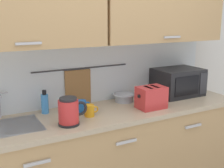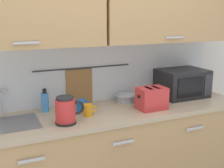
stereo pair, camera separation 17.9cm
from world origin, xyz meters
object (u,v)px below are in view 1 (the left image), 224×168
at_px(dish_soap_bottle, 45,103).
at_px(toaster, 151,97).
at_px(microwave, 178,82).
at_px(mug_by_kettle, 90,110).
at_px(mug_near_sink, 82,106).
at_px(electric_kettle, 69,112).
at_px(mixing_bowl, 124,97).

bearing_deg(dish_soap_bottle, toaster, -19.64).
bearing_deg(microwave, toaster, -155.60).
height_order(dish_soap_bottle, mug_by_kettle, dish_soap_bottle).
relative_size(dish_soap_bottle, toaster, 0.77).
relative_size(mug_near_sink, mug_by_kettle, 1.00).
bearing_deg(electric_kettle, mug_near_sink, 50.33).
bearing_deg(mug_near_sink, mug_by_kettle, -87.01).
xyz_separation_m(microwave, mug_near_sink, (-1.05, -0.02, -0.09)).
height_order(electric_kettle, mug_by_kettle, electric_kettle).
relative_size(electric_kettle, mug_by_kettle, 1.89).
relative_size(mixing_bowl, mug_by_kettle, 1.78).
height_order(mug_near_sink, mug_by_kettle, same).
relative_size(electric_kettle, toaster, 0.89).
distance_m(electric_kettle, mixing_bowl, 0.73).
relative_size(microwave, electric_kettle, 2.03).
height_order(mug_near_sink, toaster, toaster).
xyz_separation_m(toaster, mug_by_kettle, (-0.56, 0.06, -0.05)).
relative_size(microwave, mug_near_sink, 3.83).
xyz_separation_m(dish_soap_bottle, toaster, (0.85, -0.30, 0.01)).
distance_m(electric_kettle, mug_by_kettle, 0.23).
height_order(microwave, mixing_bowl, microwave).
bearing_deg(mug_near_sink, electric_kettle, -129.67).
distance_m(electric_kettle, toaster, 0.76).
relative_size(microwave, dish_soap_bottle, 2.35).
bearing_deg(mixing_bowl, mug_near_sink, -170.70).
xyz_separation_m(dish_soap_bottle, mug_near_sink, (0.29, -0.10, -0.04)).
height_order(dish_soap_bottle, mixing_bowl, dish_soap_bottle).
distance_m(microwave, mug_near_sink, 1.06).
relative_size(microwave, mug_by_kettle, 3.83).
height_order(electric_kettle, mug_near_sink, electric_kettle).
height_order(dish_soap_bottle, mug_near_sink, dish_soap_bottle).
distance_m(mixing_bowl, mug_by_kettle, 0.50).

